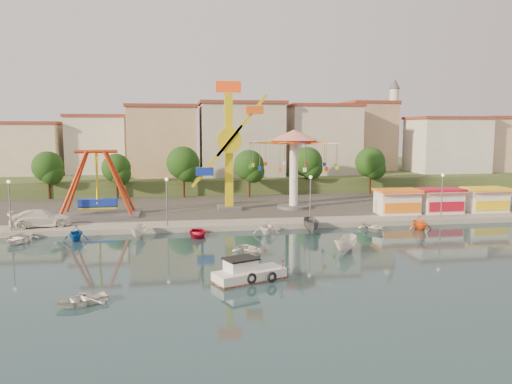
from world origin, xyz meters
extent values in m
plane|color=#122B34|center=(0.00, 0.00, 0.00)|extent=(200.00, 200.00, 0.00)
cube|color=#9E998E|center=(0.00, 62.00, 0.30)|extent=(200.00, 100.00, 0.60)
cube|color=#4C4944|center=(0.00, 30.00, 0.60)|extent=(90.00, 28.00, 0.01)
cube|color=#384C26|center=(0.00, 67.00, 1.50)|extent=(200.00, 60.00, 3.00)
cube|color=#59595E|center=(-16.43, 20.78, 0.75)|extent=(10.00, 5.00, 0.30)
cube|color=#132CA6|center=(-16.43, 20.78, 2.20)|extent=(4.50, 1.40, 1.00)
cylinder|color=#AC2A0D|center=(-16.43, 20.78, 8.40)|extent=(5.00, 0.40, 0.40)
cube|color=#59595E|center=(-0.24, 22.90, 0.85)|extent=(3.00, 3.00, 0.50)
cube|color=yellow|center=(-0.24, 22.90, 8.10)|extent=(1.00, 1.00, 15.00)
cube|color=red|center=(-0.24, 22.90, 16.40)|extent=(3.20, 0.50, 1.40)
cylinder|color=yellow|center=(-0.24, 22.10, 9.60)|extent=(3.20, 0.50, 3.20)
cube|color=yellow|center=(1.35, 21.90, 11.53)|extent=(6.63, 0.35, 7.94)
cube|color=#E05413|center=(2.94, 21.90, 13.46)|extent=(2.20, 1.20, 1.00)
cylinder|color=#59595E|center=(8.35, 22.83, 0.80)|extent=(4.40, 4.40, 0.40)
cylinder|color=white|center=(8.35, 22.83, 5.10)|extent=(1.10, 1.10, 9.00)
cylinder|color=#AC2A0D|center=(8.35, 22.83, 9.40)|extent=(6.00, 6.00, 0.50)
cone|color=red|center=(8.35, 22.83, 10.30)|extent=(6.40, 6.40, 1.40)
cube|color=white|center=(20.04, 16.50, 2.00)|extent=(5.00, 3.00, 2.80)
cube|color=orange|center=(20.04, 16.50, 3.55)|extent=(5.40, 3.40, 0.25)
cube|color=red|center=(20.04, 14.80, 3.20)|extent=(5.00, 0.77, 0.43)
cube|color=white|center=(25.81, 16.50, 2.00)|extent=(5.00, 3.00, 2.80)
cube|color=#AB0D21|center=(25.81, 16.50, 3.55)|extent=(5.40, 3.40, 0.25)
cube|color=red|center=(25.81, 14.80, 3.20)|extent=(5.00, 0.77, 0.43)
cube|color=white|center=(31.96, 16.50, 2.00)|extent=(5.00, 3.00, 2.80)
cube|color=yellow|center=(31.96, 16.50, 3.55)|extent=(5.40, 3.40, 0.25)
cube|color=red|center=(31.96, 14.80, 3.20)|extent=(5.00, 0.77, 0.43)
cylinder|color=#59595E|center=(-24.00, 13.00, 3.10)|extent=(0.14, 0.14, 5.00)
cylinder|color=#59595E|center=(-8.00, 13.00, 3.10)|extent=(0.14, 0.14, 5.00)
cylinder|color=#59595E|center=(8.00, 13.00, 3.10)|extent=(0.14, 0.14, 5.00)
cylinder|color=#59595E|center=(24.00, 13.00, 3.10)|extent=(0.14, 0.14, 5.00)
cylinder|color=#382314|center=(-26.00, 36.98, 2.40)|extent=(0.44, 0.44, 3.60)
sphere|color=black|center=(-26.00, 36.98, 5.49)|extent=(4.60, 4.60, 4.60)
cylinder|color=#382314|center=(-16.00, 36.24, 2.30)|extent=(0.44, 0.44, 3.40)
sphere|color=black|center=(-16.00, 36.24, 5.22)|extent=(4.35, 4.35, 4.35)
cylinder|color=#382314|center=(-6.00, 35.81, 2.56)|extent=(0.44, 0.44, 3.92)
sphere|color=black|center=(-6.00, 35.81, 5.94)|extent=(5.02, 5.02, 5.02)
cylinder|color=#382314|center=(4.00, 34.36, 2.43)|extent=(0.44, 0.44, 3.66)
sphere|color=black|center=(4.00, 34.36, 5.58)|extent=(4.68, 4.68, 4.68)
cylinder|color=#382314|center=(14.00, 37.35, 2.50)|extent=(0.44, 0.44, 3.80)
sphere|color=black|center=(14.00, 37.35, 5.77)|extent=(4.86, 4.86, 4.86)
cylinder|color=#382314|center=(24.00, 35.54, 2.49)|extent=(0.44, 0.44, 3.77)
sphere|color=black|center=(24.00, 35.54, 5.73)|extent=(4.83, 4.83, 4.83)
cube|color=beige|center=(-33.37, 46.06, 8.93)|extent=(9.26, 9.53, 11.87)
cube|color=silver|center=(-21.33, 51.38, 7.32)|extent=(12.33, 9.01, 8.63)
cube|color=tan|center=(-8.19, 51.96, 8.62)|extent=(11.95, 9.28, 11.23)
cube|color=beige|center=(5.60, 48.80, 7.60)|extent=(12.59, 10.50, 9.20)
cube|color=beige|center=(19.07, 52.20, 7.62)|extent=(10.75, 9.23, 9.24)
cube|color=tan|center=(32.37, 50.33, 8.61)|extent=(12.77, 10.96, 11.21)
cube|color=silver|center=(44.15, 48.77, 9.18)|extent=(8.23, 8.98, 12.36)
cube|color=beige|center=(56.03, 53.70, 7.38)|extent=(11.59, 10.93, 8.76)
cylinder|color=silver|center=(36.00, 54.00, 11.00)|extent=(1.80, 1.80, 16.00)
cylinder|color=#59595E|center=(36.00, 54.00, 16.00)|extent=(2.80, 2.80, 0.30)
cone|color=#59595E|center=(36.00, 54.00, 20.00)|extent=(2.20, 2.20, 2.00)
cube|color=white|center=(-1.68, -6.01, 0.32)|extent=(5.68, 3.88, 0.96)
cube|color=#AC2A0D|center=(-1.68, -6.01, 0.08)|extent=(5.68, 3.88, 0.17)
cube|color=white|center=(-2.31, -5.91, 1.11)|extent=(2.57, 2.28, 0.96)
cube|color=black|center=(-2.31, -5.91, 1.65)|extent=(2.85, 2.55, 0.13)
torus|color=black|center=(-1.68, -7.08, 0.48)|extent=(0.83, 0.50, 0.81)
torus|color=black|center=(-0.19, -7.02, 0.48)|extent=(0.83, 0.50, 0.81)
imported|color=silver|center=(-0.46, 1.82, 0.37)|extent=(3.67, 4.25, 0.74)
imported|color=silver|center=(-12.96, -9.35, 0.34)|extent=(3.98, 3.55, 0.68)
imported|color=silver|center=(8.11, 0.97, 0.76)|extent=(3.63, 3.98, 1.52)
imported|color=white|center=(-21.48, 14.68, 1.51)|extent=(6.69, 3.83, 1.83)
imported|color=white|center=(-22.41, 9.80, 0.43)|extent=(3.61, 4.57, 0.86)
imported|color=#1350AA|center=(-16.95, 9.80, 0.77)|extent=(2.57, 2.96, 1.54)
imported|color=silver|center=(-10.78, 9.80, 0.68)|extent=(1.81, 3.68, 1.36)
imported|color=#B60E2C|center=(-4.88, 9.80, 0.39)|extent=(2.67, 3.74, 0.77)
imported|color=white|center=(2.39, 9.80, 0.85)|extent=(3.42, 3.76, 1.71)
imported|color=#58575C|center=(7.30, 9.80, 0.80)|extent=(2.05, 4.29, 1.60)
imported|color=silver|center=(14.34, 9.80, 0.38)|extent=(3.02, 3.95, 0.76)
imported|color=#FF6216|center=(19.69, 9.80, 0.79)|extent=(2.65, 3.06, 1.59)
camera|label=1|loc=(-6.67, -41.24, 11.07)|focal=35.00mm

